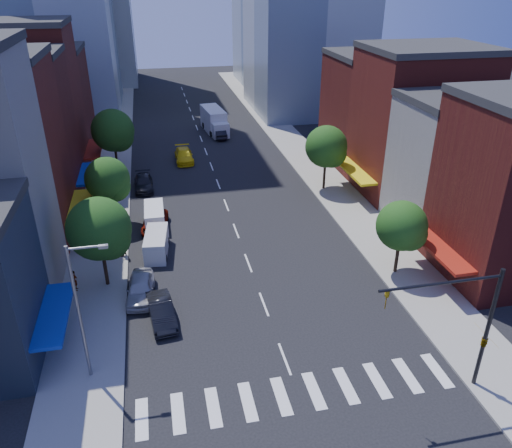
# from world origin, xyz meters

# --- Properties ---
(ground) EXTENTS (220.00, 220.00, 0.00)m
(ground) POSITION_xyz_m (0.00, 0.00, 0.00)
(ground) COLOR black
(ground) RESTS_ON ground
(sidewalk_left) EXTENTS (5.00, 120.00, 0.15)m
(sidewalk_left) POSITION_xyz_m (-12.50, 40.00, 0.07)
(sidewalk_left) COLOR gray
(sidewalk_left) RESTS_ON ground
(sidewalk_right) EXTENTS (5.00, 120.00, 0.15)m
(sidewalk_right) POSITION_xyz_m (12.50, 40.00, 0.07)
(sidewalk_right) COLOR gray
(sidewalk_right) RESTS_ON ground
(crosswalk) EXTENTS (19.00, 3.00, 0.01)m
(crosswalk) POSITION_xyz_m (0.00, -3.00, 0.01)
(crosswalk) COLOR silver
(crosswalk) RESTS_ON ground
(bldg_left_3) EXTENTS (12.00, 8.00, 15.00)m
(bldg_left_3) POSITION_xyz_m (-21.00, 29.00, 7.50)
(bldg_left_3) COLOR #541615
(bldg_left_3) RESTS_ON ground
(bldg_left_4) EXTENTS (12.00, 9.00, 17.00)m
(bldg_left_4) POSITION_xyz_m (-21.00, 37.50, 8.50)
(bldg_left_4) COLOR maroon
(bldg_left_4) RESTS_ON ground
(bldg_left_5) EXTENTS (12.00, 10.00, 13.00)m
(bldg_left_5) POSITION_xyz_m (-21.00, 47.00, 6.50)
(bldg_left_5) COLOR #541615
(bldg_left_5) RESTS_ON ground
(bldg_right_1) EXTENTS (12.00, 8.00, 12.00)m
(bldg_right_1) POSITION_xyz_m (21.00, 15.00, 6.00)
(bldg_right_1) COLOR #BAB6AC
(bldg_right_1) RESTS_ON ground
(bldg_right_2) EXTENTS (12.00, 10.00, 15.00)m
(bldg_right_2) POSITION_xyz_m (21.00, 24.00, 7.50)
(bldg_right_2) COLOR maroon
(bldg_right_2) RESTS_ON ground
(bldg_right_3) EXTENTS (12.00, 10.00, 13.00)m
(bldg_right_3) POSITION_xyz_m (21.00, 34.00, 6.50)
(bldg_right_3) COLOR #541615
(bldg_right_3) RESTS_ON ground
(traffic_signal) EXTENTS (7.24, 2.24, 8.00)m
(traffic_signal) POSITION_xyz_m (9.94, -4.50, 4.16)
(traffic_signal) COLOR black
(traffic_signal) RESTS_ON sidewalk_right
(streetlight) EXTENTS (2.25, 0.25, 9.00)m
(streetlight) POSITION_xyz_m (-11.81, 1.00, 5.28)
(streetlight) COLOR slate
(streetlight) RESTS_ON sidewalk_left
(tree_left_near) EXTENTS (4.80, 4.80, 7.30)m
(tree_left_near) POSITION_xyz_m (-11.35, 10.92, 4.87)
(tree_left_near) COLOR black
(tree_left_near) RESTS_ON sidewalk_left
(tree_left_mid) EXTENTS (4.20, 4.20, 6.65)m
(tree_left_mid) POSITION_xyz_m (-11.35, 21.92, 4.53)
(tree_left_mid) COLOR black
(tree_left_mid) RESTS_ON sidewalk_left
(tree_left_far) EXTENTS (5.00, 5.00, 7.75)m
(tree_left_far) POSITION_xyz_m (-11.35, 35.92, 5.20)
(tree_left_far) COLOR black
(tree_left_far) RESTS_ON sidewalk_left
(tree_right_near) EXTENTS (4.00, 4.00, 6.20)m
(tree_right_near) POSITION_xyz_m (11.65, 7.92, 4.19)
(tree_right_near) COLOR black
(tree_right_near) RESTS_ON sidewalk_right
(tree_right_far) EXTENTS (4.60, 4.60, 7.20)m
(tree_right_far) POSITION_xyz_m (11.65, 25.92, 4.86)
(tree_right_far) COLOR black
(tree_right_far) RESTS_ON sidewalk_right
(parked_car_front) EXTENTS (2.34, 4.99, 1.65)m
(parked_car_front) POSITION_xyz_m (-8.92, 8.82, 0.83)
(parked_car_front) COLOR #AFAFB4
(parked_car_front) RESTS_ON ground
(parked_car_second) EXTENTS (2.15, 4.84, 1.54)m
(parked_car_second) POSITION_xyz_m (-7.50, 5.64, 0.77)
(parked_car_second) COLOR black
(parked_car_second) RESTS_ON ground
(parked_car_third) EXTENTS (2.80, 5.23, 1.40)m
(parked_car_third) POSITION_xyz_m (-7.50, 20.08, 0.70)
(parked_car_third) COLOR #999999
(parked_car_third) RESTS_ON ground
(parked_car_rear) EXTENTS (2.14, 5.09, 1.47)m
(parked_car_rear) POSITION_xyz_m (-8.46, 30.28, 0.73)
(parked_car_rear) COLOR black
(parked_car_rear) RESTS_ON ground
(cargo_van_near) EXTENTS (2.34, 4.75, 1.95)m
(cargo_van_near) POSITION_xyz_m (-7.51, 15.16, 0.96)
(cargo_van_near) COLOR silver
(cargo_van_near) RESTS_ON ground
(cargo_van_far) EXTENTS (1.88, 4.53, 1.93)m
(cargo_van_far) POSITION_xyz_m (-7.50, 20.69, 0.95)
(cargo_van_far) COLOR white
(cargo_van_far) RESTS_ON ground
(taxi) EXTENTS (2.24, 5.45, 1.58)m
(taxi) POSITION_xyz_m (-3.22, 38.66, 0.79)
(taxi) COLOR yellow
(taxi) RESTS_ON ground
(traffic_car_oncoming) EXTENTS (1.79, 4.61, 1.50)m
(traffic_car_oncoming) POSITION_xyz_m (2.74, 47.84, 0.75)
(traffic_car_oncoming) COLOR black
(traffic_car_oncoming) RESTS_ON ground
(traffic_car_far) EXTENTS (2.45, 5.00, 1.64)m
(traffic_car_far) POSITION_xyz_m (3.23, 55.26, 0.82)
(traffic_car_far) COLOR #999999
(traffic_car_far) RESTS_ON ground
(box_truck) EXTENTS (3.43, 8.81, 3.46)m
(box_truck) POSITION_xyz_m (2.49, 51.18, 1.64)
(box_truck) COLOR silver
(box_truck) RESTS_ON ground
(pedestrian_near) EXTENTS (0.44, 0.64, 1.70)m
(pedestrian_near) POSITION_xyz_m (-13.82, 10.66, 1.00)
(pedestrian_near) COLOR #999999
(pedestrian_near) RESTS_ON sidewalk_left
(pedestrian_far) EXTENTS (1.05, 1.13, 1.87)m
(pedestrian_far) POSITION_xyz_m (-10.50, 15.23, 1.08)
(pedestrian_far) COLOR #999999
(pedestrian_far) RESTS_ON sidewalk_left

